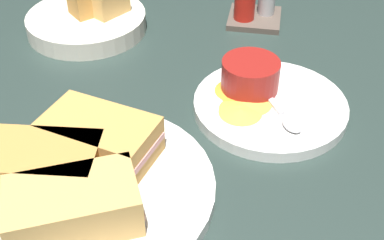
{
  "coord_description": "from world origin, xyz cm",
  "views": [
    {
      "loc": [
        15.54,
        -49.88,
        42.35
      ],
      "look_at": [
        6.94,
        -1.65,
        3.0
      ],
      "focal_mm": 47.41,
      "sensor_mm": 36.0,
      "label": 1
    }
  ],
  "objects": [
    {
      "name": "sandwich_half_far",
      "position": [
        -7.76,
        -13.49,
        4.0
      ],
      "size": [
        13.89,
        8.85,
        4.8
      ],
      "color": "#C68C42",
      "rests_on": "plate_sandwich_main"
    },
    {
      "name": "plate_sandwich_main",
      "position": [
        -2.47,
        -13.16,
        0.8
      ],
      "size": [
        27.89,
        27.89,
        1.6
      ],
      "primitive_type": "cylinder",
      "color": "white",
      "rests_on": "ground_plane"
    },
    {
      "name": "bread_basket_rear",
      "position": [
        -15.3,
        23.59,
        2.46
      ],
      "size": [
        19.99,
        19.99,
        8.17
      ],
      "color": "silver",
      "rests_on": "ground_plane"
    },
    {
      "name": "sandwich_half_near",
      "position": [
        -2.81,
        -7.87,
        4.0
      ],
      "size": [
        14.58,
        10.58,
        4.8
      ],
      "color": "tan",
      "rests_on": "plate_sandwich_main"
    },
    {
      "name": "condiment_caddy",
      "position": [
        11.79,
        31.28,
        3.41
      ],
      "size": [
        9.0,
        9.0,
        9.5
      ],
      "color": "brown",
      "rests_on": "ground_plane"
    },
    {
      "name": "plate_chips_companion",
      "position": [
        16.36,
        5.85,
        0.8
      ],
      "size": [
        20.75,
        20.75,
        1.6
      ],
      "primitive_type": "cylinder",
      "color": "white",
      "rests_on": "ground_plane"
    },
    {
      "name": "ramekin_light_gravy",
      "position": [
        13.24,
        8.44,
        3.91
      ],
      "size": [
        7.96,
        7.96,
        4.32
      ],
      "color": "maroon",
      "rests_on": "plate_chips_companion"
    },
    {
      "name": "spoon_by_gravy_ramekin",
      "position": [
        18.66,
        1.92,
        1.96
      ],
      "size": [
        6.28,
        9.26,
        0.8
      ],
      "color": "silver",
      "rests_on": "plate_chips_companion"
    },
    {
      "name": "spoon_by_dark_ramekin",
      "position": [
        -4.49,
        -14.42,
        1.96
      ],
      "size": [
        4.16,
        9.88,
        0.8
      ],
      "color": "silver",
      "rests_on": "plate_sandwich_main"
    },
    {
      "name": "sandwich_half_extra",
      "position": [
        -2.14,
        -18.44,
        4.0
      ],
      "size": [
        15.01,
        12.49,
        4.8
      ],
      "color": "tan",
      "rests_on": "plate_sandwich_main"
    },
    {
      "name": "plantain_chip_scatter",
      "position": [
        12.67,
        6.07,
        1.9
      ],
      "size": [
        10.21,
        16.88,
        0.6
      ],
      "color": "gold",
      "rests_on": "plate_chips_companion"
    },
    {
      "name": "ramekin_dark_sauce",
      "position": [
        -3.06,
        -19.4,
        3.73
      ],
      "size": [
        6.25,
        6.25,
        3.96
      ],
      "color": "navy",
      "rests_on": "plate_sandwich_main"
    },
    {
      "name": "ground_plane",
      "position": [
        0.0,
        0.0,
        -1.5
      ],
      "size": [
        110.0,
        110.0,
        3.0
      ],
      "primitive_type": "cube",
      "color": "#283833"
    }
  ]
}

